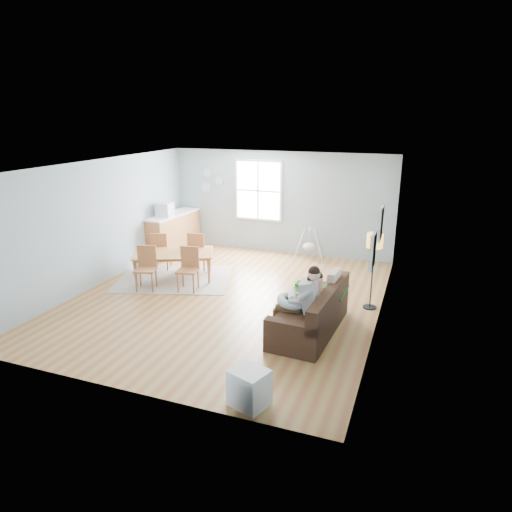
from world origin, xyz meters
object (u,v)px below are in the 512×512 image
at_px(toddler, 313,289).
at_px(floor_lamp, 374,247).
at_px(sofa, 313,316).
at_px(chair_ne, 197,249).
at_px(monitor, 165,210).
at_px(dining_table, 174,266).
at_px(baby_swing, 309,246).
at_px(father, 301,299).
at_px(storage_cube, 249,387).
at_px(chair_sw, 146,265).
at_px(counter, 174,233).
at_px(chair_nw, 160,249).
at_px(chair_se, 189,266).

distance_m(toddler, floor_lamp, 1.56).
relative_size(sofa, chair_ne, 2.20).
xyz_separation_m(chair_ne, monitor, (-1.35, 0.81, 0.70)).
height_order(toddler, dining_table, toddler).
bearing_deg(baby_swing, chair_ne, -142.36).
height_order(father, storage_cube, father).
distance_m(toddler, storage_cube, 2.58).
bearing_deg(monitor, baby_swing, 14.77).
bearing_deg(baby_swing, storage_cube, -82.92).
bearing_deg(toddler, sofa, -72.35).
height_order(storage_cube, dining_table, dining_table).
xyz_separation_m(father, floor_lamp, (0.97, 1.65, 0.54)).
height_order(chair_sw, counter, counter).
bearing_deg(storage_cube, father, 86.55).
distance_m(chair_nw, counter, 1.52).
bearing_deg(chair_ne, toddler, -31.25).
bearing_deg(chair_nw, chair_se, -35.59).
bearing_deg(monitor, toddler, -31.20).
distance_m(storage_cube, monitor, 7.00).
bearing_deg(counter, chair_nw, -71.65).
xyz_separation_m(toddler, chair_sw, (-3.76, 0.55, -0.16)).
xyz_separation_m(toddler, storage_cube, (-0.21, -2.53, -0.45)).
relative_size(sofa, father, 1.62).
distance_m(sofa, father, 0.52).
height_order(chair_nw, monitor, monitor).
xyz_separation_m(toddler, dining_table, (-3.52, 1.27, -0.39)).
xyz_separation_m(father, counter, (-4.53, 3.65, -0.16)).
height_order(chair_nw, counter, counter).
bearing_deg(sofa, baby_swing, 104.92).
bearing_deg(toddler, chair_nw, 157.42).
relative_size(toddler, chair_nw, 0.88).
height_order(chair_ne, counter, counter).
height_order(sofa, counter, counter).
relative_size(dining_table, baby_swing, 1.89).
bearing_deg(sofa, dining_table, 157.69).
height_order(floor_lamp, chair_nw, floor_lamp).
distance_m(chair_sw, counter, 2.76).
distance_m(toddler, dining_table, 3.76).
bearing_deg(chair_ne, floor_lamp, -11.20).
height_order(toddler, chair_se, toddler).
xyz_separation_m(sofa, counter, (-4.68, 3.36, 0.24)).
bearing_deg(storage_cube, counter, 127.74).
xyz_separation_m(chair_sw, baby_swing, (2.77, 3.22, -0.17)).
distance_m(counter, monitor, 0.79).
xyz_separation_m(counter, monitor, (-0.02, -0.36, 0.70)).
xyz_separation_m(chair_se, baby_swing, (1.90, 2.94, -0.17)).
height_order(father, chair_ne, father).
height_order(sofa, storage_cube, sofa).
bearing_deg(father, toddler, 79.68).
distance_m(toddler, chair_se, 3.01).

